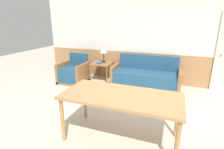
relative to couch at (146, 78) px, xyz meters
The scene contains 8 objects.
ground_plane 2.16m from the couch, 85.57° to the right, with size 16.00×16.00×0.00m, color beige.
wall_back 1.20m from the couch, 71.43° to the left, with size 7.20×0.06×2.70m.
couch is the anchor object (origin of this frame).
armchair 2.17m from the couch, behind, with size 0.77×0.79×0.84m.
side_table 1.38m from the couch, behind, with size 0.59×0.59×0.59m.
table_lamp 1.51m from the couch, behind, with size 0.24×0.24×0.47m.
book_stack 1.43m from the couch, behind, with size 0.17×0.16×0.03m.
dining_table 2.45m from the couch, 89.36° to the right, with size 1.80×0.84×0.77m.
Camera 1 is at (0.57, -2.59, 1.87)m, focal length 28.00 mm.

